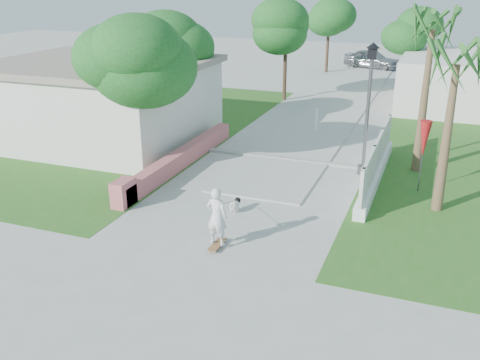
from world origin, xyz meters
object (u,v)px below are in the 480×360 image
at_px(patio_umbrella, 424,140).
at_px(parked_car, 372,59).
at_px(bollard, 316,120).
at_px(street_lamp, 368,105).
at_px(dog, 235,205).
at_px(skateboarder, 221,210).

relative_size(patio_umbrella, parked_car, 0.57).
height_order(bollard, parked_car, parked_car).
distance_m(street_lamp, dog, 5.84).
bearing_deg(dog, parked_car, 95.42).
height_order(bollard, patio_umbrella, patio_umbrella).
xyz_separation_m(street_lamp, dog, (-2.96, -4.53, -2.21)).
distance_m(dog, parked_car, 27.81).
relative_size(skateboarder, dog, 4.76).
bearing_deg(street_lamp, parked_car, 97.16).
distance_m(patio_umbrella, parked_car, 24.78).
bearing_deg(street_lamp, dog, -123.21).
distance_m(street_lamp, parked_car, 23.53).
bearing_deg(bollard, street_lamp, -59.04).
bearing_deg(skateboarder, street_lamp, -109.82).
bearing_deg(skateboarder, parked_car, -85.49).
bearing_deg(patio_umbrella, dog, -144.06).
distance_m(street_lamp, skateboarder, 6.93).
relative_size(patio_umbrella, dog, 3.95).
bearing_deg(parked_car, street_lamp, -157.04).
xyz_separation_m(street_lamp, bollard, (-2.70, 4.50, -1.84)).
height_order(patio_umbrella, skateboarder, patio_umbrella).
relative_size(street_lamp, dog, 7.62).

